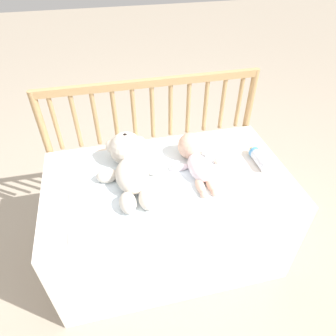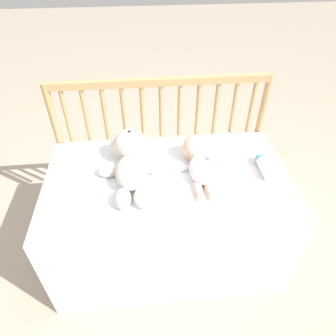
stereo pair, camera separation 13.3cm
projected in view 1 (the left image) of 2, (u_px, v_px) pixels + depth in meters
The scene contains 7 objects.
ground_plane at pixel (168, 247), 1.72m from camera, with size 12.00×12.00×0.00m, color tan.
crib_mattress at pixel (168, 216), 1.55m from camera, with size 1.12×0.65×0.54m.
crib_rail at pixel (153, 125), 1.58m from camera, with size 1.12×0.04×0.86m.
blanket at pixel (160, 180), 1.36m from camera, with size 0.80×0.55×0.01m.
teddy_bear at pixel (130, 163), 1.35m from camera, with size 0.31×0.44×0.16m.
baby at pixel (195, 157), 1.41m from camera, with size 0.26×0.37×0.13m.
baby_bottle at pixel (259, 158), 1.44m from camera, with size 0.05×0.16×0.05m.
Camera 1 is at (-0.23, -0.99, 1.46)m, focal length 32.00 mm.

